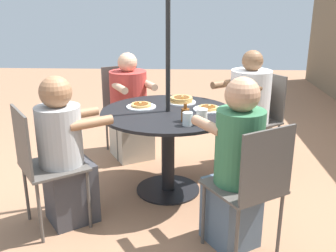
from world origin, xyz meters
TOP-DOWN VIEW (x-y plane):
  - ground_plane at (0.00, 0.00)m, footprint 12.00×12.00m
  - patio_table at (0.00, 0.00)m, footprint 1.13×1.13m
  - umbrella_pole at (0.00, 0.00)m, footprint 0.04×0.04m
  - patio_chair_north at (-0.94, -0.52)m, footprint 0.57×0.57m
  - diner_north at (-0.79, -0.43)m, footprint 0.59×0.55m
  - patio_chair_east at (0.62, -0.88)m, footprint 0.59×0.59m
  - diner_east at (0.52, -0.74)m, footprint 0.53×0.57m
  - patio_chair_south at (0.91, 0.57)m, footprint 0.58×0.58m
  - diner_south at (0.77, 0.48)m, footprint 0.54×0.50m
  - patio_chair_west at (-0.61, 0.89)m, footprint 0.59×0.59m
  - diner_west at (-0.51, 0.74)m, footprint 0.58×0.61m
  - pancake_plate_a at (-0.11, -0.24)m, footprint 0.26×0.26m
  - pancake_plate_b at (-0.28, 0.11)m, footprint 0.26×0.26m
  - pancake_plate_c at (-0.05, 0.34)m, footprint 0.26×0.26m
  - syrup_bottle at (0.26, 0.14)m, footprint 0.08×0.06m
  - coffee_cup at (0.33, 0.27)m, footprint 0.09×0.09m
  - drinking_glass_a at (0.37, 0.16)m, footprint 0.08×0.08m

SIDE VIEW (x-z plane):
  - ground_plane at x=0.00m, z-range 0.00..0.00m
  - diner_north at x=-0.79m, z-range -0.06..1.05m
  - diner_east at x=0.52m, z-range -0.04..1.10m
  - diner_west at x=-0.51m, z-range -0.06..1.12m
  - patio_chair_north at x=-0.94m, z-range 0.07..1.01m
  - patio_chair_east at x=0.62m, z-range 0.07..1.01m
  - patio_chair_south at x=0.91m, z-range 0.07..1.01m
  - patio_chair_west at x=-0.61m, z-range 0.07..1.01m
  - diner_south at x=0.77m, z-range -0.04..1.15m
  - patio_table at x=0.00m, z-range 0.21..0.94m
  - pancake_plate_c at x=-0.05m, z-range 0.73..0.77m
  - pancake_plate_a at x=-0.11m, z-range 0.73..0.77m
  - pancake_plate_b at x=-0.28m, z-range 0.73..0.79m
  - drinking_glass_a at x=0.37m, z-range 0.74..0.84m
  - syrup_bottle at x=0.26m, z-range 0.72..0.86m
  - coffee_cup at x=0.33m, z-range 0.74..0.85m
  - umbrella_pole at x=0.00m, z-range 0.00..2.41m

